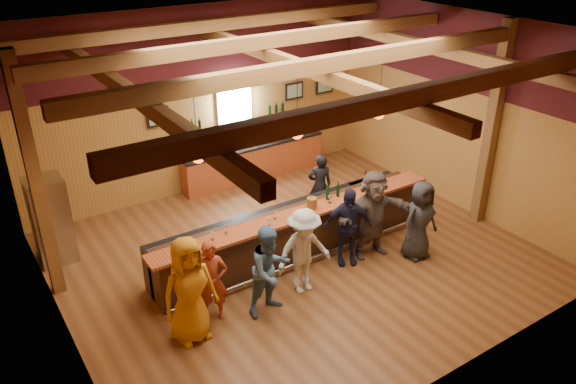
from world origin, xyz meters
name	(u,v)px	position (x,y,z in m)	size (l,w,h in m)	color
room	(295,105)	(0.00, 0.06, 3.21)	(9.04, 9.00, 4.52)	brown
bar_counter	(293,231)	(0.02, 0.15, 0.52)	(6.30, 1.07, 1.11)	black
back_bar_cabinet	(254,162)	(1.20, 3.72, 0.48)	(4.00, 0.52, 0.95)	#923B1A
window	(234,104)	(0.80, 3.95, 2.05)	(0.95, 0.09, 0.95)	silver
framed_pictures	(264,97)	(1.67, 3.94, 2.10)	(5.35, 0.05, 0.45)	black
wine_shelves	(236,121)	(0.80, 3.88, 1.62)	(3.00, 0.18, 0.30)	#923B1A
pendant_lights	(297,132)	(0.00, 0.00, 2.71)	(4.24, 0.24, 1.37)	black
stainless_fridge	(51,220)	(-4.10, 2.60, 0.90)	(0.70, 0.70, 1.80)	silver
customer_orange	(189,290)	(-2.80, -1.07, 0.95)	(0.92, 0.60, 1.89)	#BE7011
customer_redvest	(212,281)	(-2.27, -0.80, 0.75)	(0.55, 0.36, 1.51)	maroon
customer_denim	(270,270)	(-1.35, -1.18, 0.84)	(0.82, 0.64, 1.69)	teal
customer_white	(304,251)	(-0.53, -1.02, 0.85)	(1.09, 0.63, 1.69)	beige
customer_navy	(347,227)	(0.72, -0.73, 0.83)	(0.97, 0.40, 1.65)	#181A31
customer_brown	(373,214)	(1.34, -0.76, 0.93)	(1.73, 0.55, 1.87)	#574A46
customer_dark	(420,220)	(2.07, -1.34, 0.83)	(0.81, 0.53, 1.67)	#272729
bartender	(320,185)	(1.43, 1.15, 0.76)	(0.55, 0.36, 1.52)	black
ice_bucket	(312,203)	(0.26, -0.15, 1.22)	(0.21, 0.21, 0.22)	brown
bottle_a	(328,193)	(0.75, -0.02, 1.25)	(0.08, 0.08, 0.36)	black
bottle_b	(338,190)	(1.02, -0.02, 1.24)	(0.07, 0.07, 0.33)	black
glass_a	(187,245)	(-2.44, -0.25, 1.24)	(0.08, 0.08, 0.19)	silver
glass_b	(212,234)	(-1.91, -0.14, 1.23)	(0.08, 0.08, 0.17)	silver
glass_c	(225,227)	(-1.60, -0.07, 1.24)	(0.08, 0.08, 0.18)	silver
glass_d	(269,220)	(-0.81, -0.28, 1.25)	(0.09, 0.09, 0.19)	silver
glass_e	(275,213)	(-0.57, -0.11, 1.23)	(0.07, 0.07, 0.17)	silver
glass_f	(330,197)	(0.69, -0.17, 1.24)	(0.08, 0.08, 0.18)	silver
glass_g	(362,184)	(1.62, -0.08, 1.24)	(0.08, 0.08, 0.18)	silver
glass_h	(387,181)	(2.15, -0.25, 1.25)	(0.08, 0.08, 0.19)	silver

